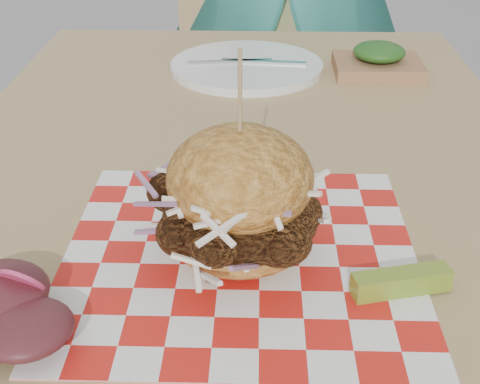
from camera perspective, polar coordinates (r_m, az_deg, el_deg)
The scene contains 8 objects.
patio_table at distance 0.92m, azimuth 0.10°, elevation -1.52°, with size 0.80×1.20×0.75m.
patio_chair at distance 1.86m, azimuth 1.63°, elevation 10.91°, with size 0.51×0.51×0.95m.
paper_liner at distance 0.69m, azimuth 0.00°, elevation -5.36°, with size 0.36×0.36×0.00m, color red.
sandwich at distance 0.66m, azimuth 0.00°, elevation -0.98°, with size 0.19×0.19×0.22m.
pickle_spear at distance 0.65m, azimuth 13.60°, elevation -7.47°, with size 0.10×0.02×0.02m, color olive.
side_salad at distance 0.63m, azimuth -19.68°, elevation -9.82°, with size 0.14×0.14×0.05m.
place_setting at distance 1.20m, azimuth 0.58°, elevation 10.67°, with size 0.27×0.27×0.02m.
kraft_tray at distance 1.21m, azimuth 11.72°, elevation 10.86°, with size 0.15×0.12×0.06m.
Camera 1 is at (-0.12, -0.90, 1.14)m, focal length 50.00 mm.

